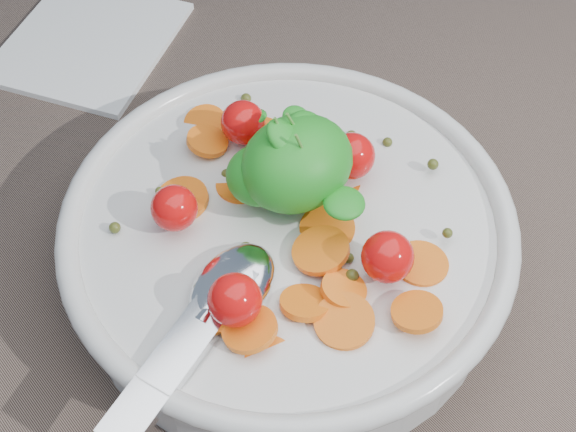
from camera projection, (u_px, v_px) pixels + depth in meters
ground at (271, 237)px, 0.55m from camera, size 6.00×6.00×0.00m
bowl at (288, 239)px, 0.50m from camera, size 0.30×0.28×0.12m
napkin at (89, 42)px, 0.67m from camera, size 0.19×0.18×0.01m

